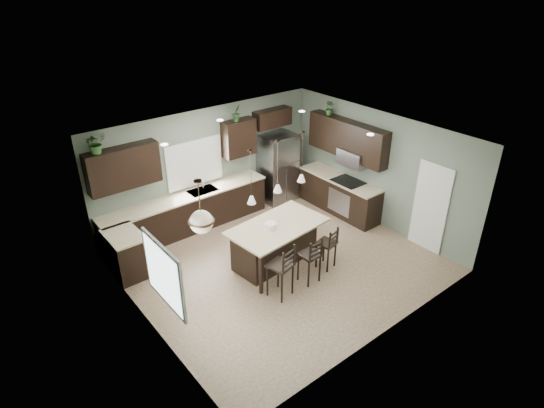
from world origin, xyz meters
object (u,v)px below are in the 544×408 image
(bar_stool_center, at_px, (309,259))
(bar_stool_right, at_px, (326,247))
(plant_back_left, at_px, (95,143))
(kitchen_island, at_px, (277,244))
(serving_dish, at_px, (270,226))
(refrigerator, at_px, (278,168))
(bar_stool_left, at_px, (280,270))

(bar_stool_center, relative_size, bar_stool_right, 1.07)
(plant_back_left, bearing_deg, kitchen_island, -43.62)
(serving_dish, xyz_separation_m, plant_back_left, (-2.41, 2.50, 1.62))
(serving_dish, distance_m, plant_back_left, 3.83)
(refrigerator, xyz_separation_m, kitchen_island, (-1.90, -2.32, -0.46))
(kitchen_island, distance_m, plant_back_left, 4.20)
(serving_dish, distance_m, bar_stool_left, 1.05)
(bar_stool_left, relative_size, plant_back_left, 2.64)
(bar_stool_center, bearing_deg, serving_dish, 107.52)
(kitchen_island, bearing_deg, bar_stool_center, -89.97)
(serving_dish, relative_size, bar_stool_left, 0.21)
(bar_stool_right, bearing_deg, kitchen_island, 119.51)
(serving_dish, distance_m, bar_stool_right, 1.27)
(refrigerator, bearing_deg, kitchen_island, -129.33)
(bar_stool_center, bearing_deg, bar_stool_right, 11.55)
(bar_stool_left, bearing_deg, plant_back_left, 106.49)
(plant_back_left, bearing_deg, refrigerator, -2.07)
(refrigerator, height_order, bar_stool_right, refrigerator)
(refrigerator, bearing_deg, bar_stool_left, -128.55)
(bar_stool_right, xyz_separation_m, plant_back_left, (-3.30, 3.25, 2.13))
(refrigerator, height_order, kitchen_island, refrigerator)
(refrigerator, bearing_deg, bar_stool_right, -111.30)
(bar_stool_left, distance_m, bar_stool_right, 1.35)
(refrigerator, distance_m, serving_dish, 3.14)
(refrigerator, height_order, bar_stool_left, refrigerator)
(bar_stool_left, bearing_deg, bar_stool_right, -9.06)
(kitchen_island, xyz_separation_m, bar_stool_center, (0.09, -0.90, 0.06))
(kitchen_island, bearing_deg, bar_stool_right, -53.54)
(refrigerator, xyz_separation_m, bar_stool_center, (-1.81, -3.22, -0.40))
(bar_stool_right, bearing_deg, plant_back_left, 122.74)
(serving_dish, height_order, bar_stool_left, bar_stool_left)
(plant_back_left, bearing_deg, bar_stool_center, -51.44)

